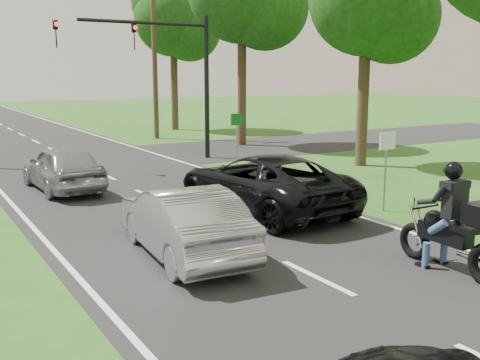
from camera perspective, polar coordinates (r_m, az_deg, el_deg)
name	(u,v)px	position (r m, az deg, el deg)	size (l,w,h in m)	color
ground	(317,278)	(10.40, 7.82, -9.84)	(140.00, 140.00, 0.00)	#265016
road	(125,185)	(18.93, -11.57, -0.50)	(8.00, 100.00, 0.01)	black
cross_road	(76,161)	(24.59, -16.33, 1.86)	(60.00, 7.00, 0.01)	black
motorcycle_rider	(454,229)	(11.04, 20.92, -4.72)	(0.69, 2.45, 2.11)	black
dark_suv	(263,183)	(14.91, 2.39, -0.28)	(2.55, 5.54, 1.54)	black
silver_sedan	(183,221)	(11.36, -5.80, -4.18)	(1.50, 4.31, 1.42)	#ACACB1
silver_suv	(63,168)	(18.45, -17.57, 1.22)	(1.71, 4.24, 1.44)	#929599
traffic_signal	(166,61)	(23.53, -7.53, 11.92)	(6.38, 0.44, 6.00)	black
utility_pole_far	(154,46)	(32.04, -8.71, 13.27)	(1.60, 0.28, 10.00)	#4E3A23
sign_white	(387,152)	(15.26, 14.69, 2.74)	(0.55, 0.07, 2.12)	slate
sign_green	(237,127)	(21.66, -0.31, 5.39)	(0.55, 0.07, 2.12)	slate
tree_row_c	(376,4)	(22.95, 13.61, 16.99)	(4.80, 4.65, 8.76)	#332316
tree_row_e	(179,22)	(36.93, -6.26, 15.71)	(5.28, 5.12, 9.61)	#332316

